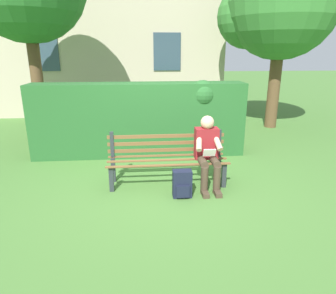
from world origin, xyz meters
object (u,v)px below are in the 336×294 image
Objects in this scene: person_seated at (208,150)px; backpack at (182,184)px; park_bench at (167,157)px; tree_far at (276,6)px.

backpack is (0.46, 0.38, -0.41)m from person_seated.
tree_far is (-3.29, -3.83, 2.87)m from park_bench.
tree_far is (-2.64, -4.02, 2.71)m from person_seated.
park_bench is at bearing -71.97° from backpack.
park_bench reaches higher than backpack.
park_bench is 5.81m from tree_far.
tree_far reaches higher than person_seated.
backpack is at bearing 54.81° from tree_far.
person_seated is at bearing -140.73° from backpack.
tree_far reaches higher than park_bench.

